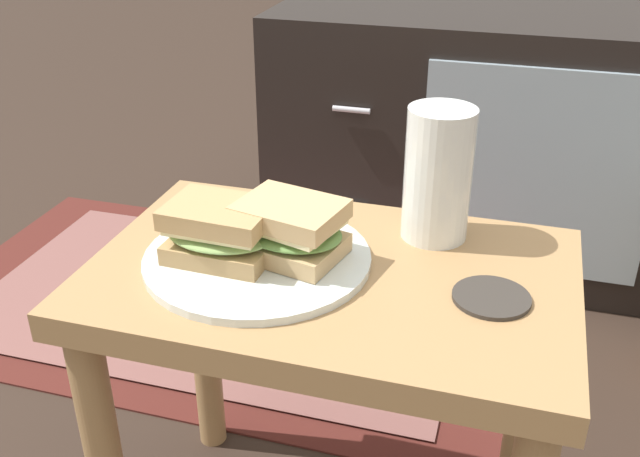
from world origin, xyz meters
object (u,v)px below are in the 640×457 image
Objects in this scene: beer_glass at (438,177)px; coaster at (491,297)px; tv_cabinet at (484,138)px; sandwich_front at (221,231)px; plate at (258,258)px; sandwich_back at (292,228)px.

beer_glass reaches higher than coaster.
tv_cabinet is 5.79× the size of beer_glass.
beer_glass is 0.17m from coaster.
tv_cabinet is at bearing 76.46° from sandwich_front.
tv_cabinet is at bearing 89.44° from beer_glass.
plate is 3.15× the size of coaster.
plate is at bearing -146.37° from beer_glass.
plate is at bearing 179.10° from coaster.
beer_glass is at bearing 31.66° from sandwich_front.
sandwich_front is at bearing -159.30° from plate.
tv_cabinet is 3.60× the size of plate.
sandwich_back reaches higher than coaster.
beer_glass is 1.96× the size of coaster.
sandwich_back is at bearing -99.50° from tv_cabinet.
tv_cabinet reaches higher than sandwich_front.
tv_cabinet is 0.98m from coaster.
tv_cabinet reaches higher than sandwich_back.
sandwich_front is at bearing -148.34° from beer_glass.
sandwich_back is at bearing -143.57° from beer_glass.
coaster is at bearing -57.53° from beer_glass.
beer_glass is (0.19, 0.13, 0.07)m from plate.
sandwich_back is (0.04, 0.01, 0.04)m from plate.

